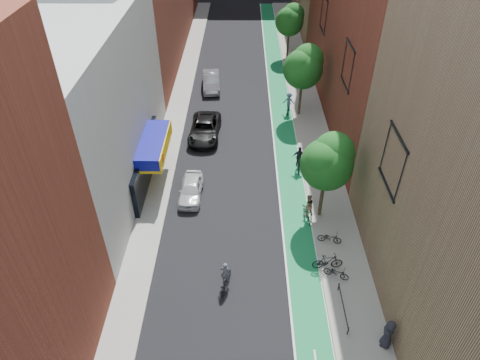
{
  "coord_description": "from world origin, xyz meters",
  "views": [
    {
      "loc": [
        0.32,
        -11.75,
        20.2
      ],
      "look_at": [
        0.13,
        12.04,
        1.5
      ],
      "focal_mm": 32.0,
      "sensor_mm": 36.0,
      "label": 1
    }
  ],
  "objects_px": {
    "parked_car_black": "(205,129)",
    "parked_car_silver": "(211,81)",
    "pedestrian": "(388,334)",
    "parked_car_white": "(191,189)",
    "cyclist_lead": "(226,280)",
    "cyclist_lane_near": "(308,209)",
    "cyclist_lane_mid": "(299,162)",
    "cyclist_lane_far": "(289,104)"
  },
  "relations": [
    {
      "from": "cyclist_lane_near",
      "to": "cyclist_lane_mid",
      "type": "relative_size",
      "value": 0.98
    },
    {
      "from": "parked_car_white",
      "to": "cyclist_lane_near",
      "type": "height_order",
      "value": "cyclist_lane_near"
    },
    {
      "from": "cyclist_lead",
      "to": "pedestrian",
      "type": "height_order",
      "value": "pedestrian"
    },
    {
      "from": "parked_car_black",
      "to": "cyclist_lane_far",
      "type": "relative_size",
      "value": 2.7
    },
    {
      "from": "pedestrian",
      "to": "cyclist_lane_far",
      "type": "bearing_deg",
      "value": -154.62
    },
    {
      "from": "parked_car_silver",
      "to": "pedestrian",
      "type": "xyz_separation_m",
      "value": [
        10.6,
        -29.3,
        0.27
      ]
    },
    {
      "from": "cyclist_lane_mid",
      "to": "cyclist_lane_far",
      "type": "xyz_separation_m",
      "value": [
        -0.05,
        9.16,
        0.14
      ]
    },
    {
      "from": "parked_car_black",
      "to": "cyclist_lead",
      "type": "xyz_separation_m",
      "value": [
        2.37,
        -16.23,
        -0.13
      ]
    },
    {
      "from": "cyclist_lead",
      "to": "cyclist_lane_far",
      "type": "xyz_separation_m",
      "value": [
        5.28,
        20.53,
        0.29
      ]
    },
    {
      "from": "parked_car_black",
      "to": "parked_car_silver",
      "type": "bearing_deg",
      "value": 92.13
    },
    {
      "from": "cyclist_lane_near",
      "to": "pedestrian",
      "type": "xyz_separation_m",
      "value": [
        2.9,
        -9.4,
        0.16
      ]
    },
    {
      "from": "cyclist_lead",
      "to": "parked_car_white",
      "type": "bearing_deg",
      "value": -57.46
    },
    {
      "from": "parked_car_black",
      "to": "cyclist_lane_near",
      "type": "xyz_separation_m",
      "value": [
        7.7,
        -10.48,
        0.15
      ]
    },
    {
      "from": "cyclist_lane_near",
      "to": "parked_car_black",
      "type": "bearing_deg",
      "value": -65.23
    },
    {
      "from": "parked_car_white",
      "to": "cyclist_lead",
      "type": "height_order",
      "value": "cyclist_lead"
    },
    {
      "from": "parked_car_white",
      "to": "parked_car_silver",
      "type": "height_order",
      "value": "parked_car_silver"
    },
    {
      "from": "cyclist_lead",
      "to": "parked_car_silver",
      "type": "bearing_deg",
      "value": -71.04
    },
    {
      "from": "parked_car_white",
      "to": "cyclist_lead",
      "type": "xyz_separation_m",
      "value": [
        2.77,
        -8.11,
        -0.03
      ]
    },
    {
      "from": "parked_car_black",
      "to": "cyclist_lead",
      "type": "height_order",
      "value": "cyclist_lead"
    },
    {
      "from": "cyclist_lane_mid",
      "to": "cyclist_lane_far",
      "type": "relative_size",
      "value": 1.03
    },
    {
      "from": "cyclist_lead",
      "to": "pedestrian",
      "type": "xyz_separation_m",
      "value": [
        8.23,
        -3.65,
        0.44
      ]
    },
    {
      "from": "parked_car_white",
      "to": "pedestrian",
      "type": "xyz_separation_m",
      "value": [
        11.0,
        -11.75,
        0.41
      ]
    },
    {
      "from": "parked_car_black",
      "to": "pedestrian",
      "type": "relative_size",
      "value": 2.99
    },
    {
      "from": "pedestrian",
      "to": "parked_car_silver",
      "type": "bearing_deg",
      "value": -141.7
    },
    {
      "from": "parked_car_silver",
      "to": "cyclist_lane_near",
      "type": "bearing_deg",
      "value": -73.74
    },
    {
      "from": "parked_car_silver",
      "to": "pedestrian",
      "type": "height_order",
      "value": "pedestrian"
    },
    {
      "from": "pedestrian",
      "to": "parked_car_white",
      "type": "bearing_deg",
      "value": -118.49
    },
    {
      "from": "parked_car_white",
      "to": "pedestrian",
      "type": "bearing_deg",
      "value": -45.75
    },
    {
      "from": "cyclist_lead",
      "to": "cyclist_lane_near",
      "type": "bearing_deg",
      "value": -119.16
    },
    {
      "from": "cyclist_lane_mid",
      "to": "cyclist_lane_far",
      "type": "distance_m",
      "value": 9.16
    },
    {
      "from": "cyclist_lane_near",
      "to": "cyclist_lane_mid",
      "type": "height_order",
      "value": "cyclist_lane_mid"
    },
    {
      "from": "parked_car_silver",
      "to": "parked_car_white",
      "type": "bearing_deg",
      "value": -96.19
    },
    {
      "from": "parked_car_silver",
      "to": "pedestrian",
      "type": "bearing_deg",
      "value": -75.0
    },
    {
      "from": "cyclist_lead",
      "to": "pedestrian",
      "type": "relative_size",
      "value": 1.09
    },
    {
      "from": "parked_car_silver",
      "to": "cyclist_lead",
      "type": "bearing_deg",
      "value": -89.61
    },
    {
      "from": "cyclist_lead",
      "to": "cyclist_lane_far",
      "type": "bearing_deg",
      "value": -90.73
    },
    {
      "from": "cyclist_lane_mid",
      "to": "pedestrian",
      "type": "relative_size",
      "value": 1.14
    },
    {
      "from": "parked_car_black",
      "to": "cyclist_lane_near",
      "type": "height_order",
      "value": "cyclist_lane_near"
    },
    {
      "from": "cyclist_lead",
      "to": "pedestrian",
      "type": "bearing_deg",
      "value": 169.77
    },
    {
      "from": "cyclist_lane_near",
      "to": "parked_car_white",
      "type": "bearing_deg",
      "value": -27.77
    },
    {
      "from": "parked_car_white",
      "to": "cyclist_lane_far",
      "type": "distance_m",
      "value": 14.81
    },
    {
      "from": "cyclist_lane_near",
      "to": "cyclist_lane_far",
      "type": "height_order",
      "value": "cyclist_lane_near"
    }
  ]
}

